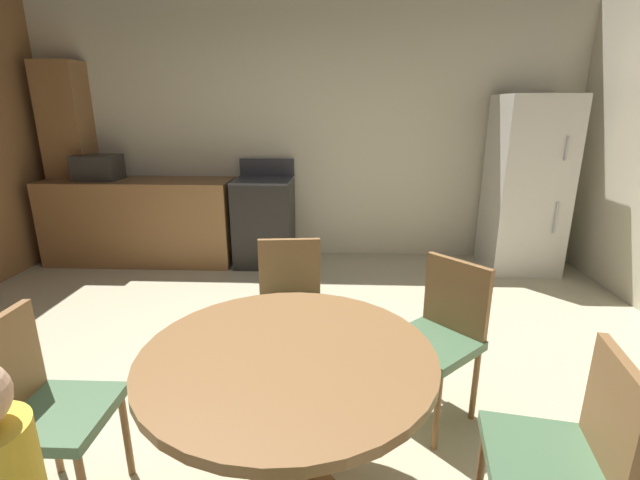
% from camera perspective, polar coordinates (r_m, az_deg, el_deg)
% --- Properties ---
extents(ground_plane, '(14.00, 14.00, 0.00)m').
position_cam_1_polar(ground_plane, '(2.67, -6.65, -21.14)').
color(ground_plane, beige).
extents(wall_back, '(6.13, 0.12, 2.70)m').
position_cam_1_polar(wall_back, '(5.00, -1.88, 13.44)').
color(wall_back, beige).
rests_on(wall_back, ground).
extents(kitchen_counter, '(2.00, 0.60, 0.90)m').
position_cam_1_polar(kitchen_counter, '(5.19, -22.00, 2.28)').
color(kitchen_counter, olive).
rests_on(kitchen_counter, ground).
extents(pantry_column, '(0.44, 0.36, 2.10)m').
position_cam_1_polar(pantry_column, '(5.61, -29.26, 8.64)').
color(pantry_column, olive).
rests_on(pantry_column, ground).
extents(oven_range, '(0.60, 0.60, 1.10)m').
position_cam_1_polar(oven_range, '(4.79, -7.15, 2.47)').
color(oven_range, black).
rests_on(oven_range, ground).
extents(refrigerator, '(0.68, 0.68, 1.76)m').
position_cam_1_polar(refrigerator, '(4.96, 25.02, 6.39)').
color(refrigerator, silver).
rests_on(refrigerator, ground).
extents(microwave, '(0.44, 0.32, 0.26)m').
position_cam_1_polar(microwave, '(5.28, -26.76, 8.37)').
color(microwave, '#2D2B28').
rests_on(microwave, kitchen_counter).
extents(dining_table, '(1.11, 1.11, 0.76)m').
position_cam_1_polar(dining_table, '(1.80, -4.10, -18.72)').
color(dining_table, olive).
rests_on(dining_table, ground).
extents(chair_west, '(0.40, 0.40, 0.87)m').
position_cam_1_polar(chair_west, '(2.19, -32.46, -17.44)').
color(chair_west, olive).
rests_on(chair_west, ground).
extents(chair_northeast, '(0.57, 0.57, 0.87)m').
position_cam_1_polar(chair_northeast, '(2.48, 15.37, -11.23)').
color(chair_northeast, olive).
rests_on(chair_northeast, ground).
extents(chair_east, '(0.46, 0.46, 0.87)m').
position_cam_1_polar(chair_east, '(1.89, 29.36, -22.69)').
color(chair_east, olive).
rests_on(chair_east, ground).
extents(chair_north, '(0.44, 0.44, 0.87)m').
position_cam_1_polar(chair_north, '(2.71, -3.89, -8.05)').
color(chair_north, olive).
rests_on(chair_north, ground).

